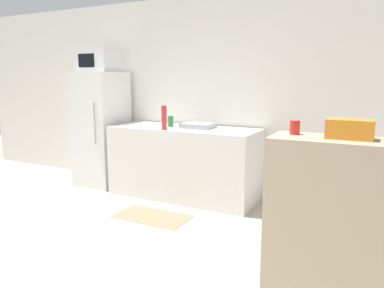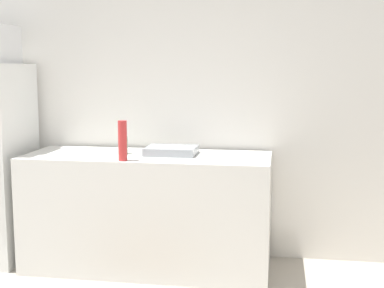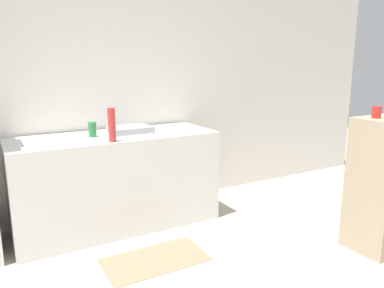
% 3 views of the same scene
% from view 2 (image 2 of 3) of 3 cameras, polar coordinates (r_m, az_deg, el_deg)
% --- Properties ---
extents(wall_back, '(8.00, 0.06, 2.60)m').
position_cam_2_polar(wall_back, '(4.60, -5.59, 4.50)').
color(wall_back, white).
rests_on(wall_back, ground_plane).
extents(counter, '(1.92, 0.71, 0.91)m').
position_cam_2_polar(counter, '(4.29, -4.72, -7.18)').
color(counter, silver).
rests_on(counter, ground_plane).
extents(sink_basin, '(0.39, 0.32, 0.06)m').
position_cam_2_polar(sink_basin, '(4.20, -2.21, -0.70)').
color(sink_basin, '#9EA3A8').
rests_on(sink_basin, counter).
extents(bottle_tall, '(0.07, 0.07, 0.30)m').
position_cam_2_polar(bottle_tall, '(3.93, -7.41, 0.35)').
color(bottle_tall, red).
rests_on(bottle_tall, counter).
extents(bottle_short, '(0.07, 0.07, 0.14)m').
position_cam_2_polar(bottle_short, '(4.26, -7.38, -0.13)').
color(bottle_short, '#2D7F42').
rests_on(bottle_short, counter).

